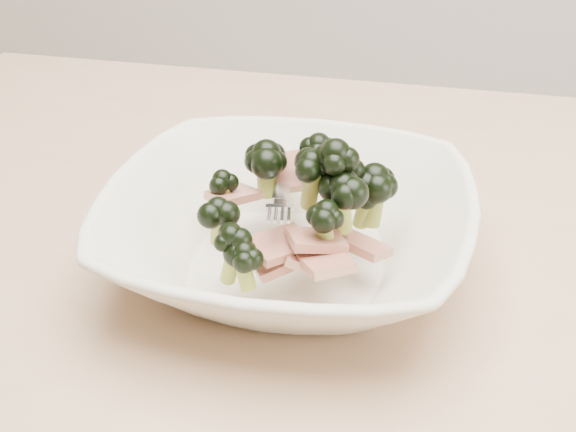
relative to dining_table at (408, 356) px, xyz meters
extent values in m
cube|color=tan|center=(0.00, 0.00, 0.08)|extent=(1.20, 0.80, 0.04)
cylinder|color=tan|center=(-0.55, 0.35, -0.30)|extent=(0.06, 0.06, 0.71)
imported|color=beige|center=(-0.10, -0.03, 0.13)|extent=(0.29, 0.29, 0.07)
cylinder|color=olive|center=(-0.05, 0.00, 0.14)|extent=(0.02, 0.02, 0.03)
ellipsoid|color=black|center=(-0.05, 0.00, 0.16)|extent=(0.03, 0.03, 0.03)
cylinder|color=olive|center=(-0.08, -0.03, 0.18)|extent=(0.02, 0.02, 0.04)
ellipsoid|color=black|center=(-0.08, -0.03, 0.20)|extent=(0.03, 0.03, 0.03)
cylinder|color=olive|center=(-0.09, 0.03, 0.15)|extent=(0.02, 0.02, 0.04)
ellipsoid|color=black|center=(-0.09, 0.03, 0.17)|extent=(0.03, 0.03, 0.03)
cylinder|color=olive|center=(-0.07, -0.03, 0.18)|extent=(0.02, 0.02, 0.05)
ellipsoid|color=black|center=(-0.07, -0.03, 0.21)|extent=(0.04, 0.04, 0.03)
cylinder|color=olive|center=(-0.16, -0.01, 0.14)|extent=(0.02, 0.02, 0.03)
ellipsoid|color=black|center=(-0.16, -0.01, 0.16)|extent=(0.03, 0.03, 0.02)
cylinder|color=olive|center=(-0.06, -0.04, 0.16)|extent=(0.02, 0.02, 0.04)
ellipsoid|color=black|center=(-0.06, -0.04, 0.19)|extent=(0.04, 0.04, 0.03)
cylinder|color=olive|center=(-0.09, 0.03, 0.16)|extent=(0.02, 0.02, 0.05)
ellipsoid|color=black|center=(-0.09, 0.03, 0.18)|extent=(0.03, 0.03, 0.03)
cylinder|color=olive|center=(-0.04, 0.00, 0.15)|extent=(0.02, 0.02, 0.04)
ellipsoid|color=black|center=(-0.04, 0.00, 0.17)|extent=(0.04, 0.04, 0.03)
cylinder|color=olive|center=(-0.13, -0.09, 0.14)|extent=(0.02, 0.02, 0.04)
ellipsoid|color=black|center=(-0.13, -0.09, 0.16)|extent=(0.03, 0.03, 0.02)
cylinder|color=olive|center=(-0.15, -0.06, 0.15)|extent=(0.02, 0.02, 0.03)
ellipsoid|color=black|center=(-0.15, -0.06, 0.17)|extent=(0.03, 0.03, 0.03)
cylinder|color=olive|center=(-0.13, 0.02, 0.15)|extent=(0.02, 0.03, 0.04)
ellipsoid|color=black|center=(-0.13, 0.02, 0.17)|extent=(0.04, 0.04, 0.03)
cylinder|color=olive|center=(-0.07, -0.07, 0.16)|extent=(0.02, 0.02, 0.04)
ellipsoid|color=black|center=(-0.07, -0.07, 0.18)|extent=(0.03, 0.03, 0.03)
cylinder|color=olive|center=(-0.07, 0.02, 0.15)|extent=(0.02, 0.02, 0.03)
ellipsoid|color=black|center=(-0.07, 0.02, 0.17)|extent=(0.03, 0.03, 0.03)
cylinder|color=olive|center=(-0.12, -0.10, 0.14)|extent=(0.02, 0.02, 0.03)
ellipsoid|color=black|center=(-0.12, -0.10, 0.16)|extent=(0.03, 0.03, 0.02)
cylinder|color=olive|center=(-0.06, 0.00, 0.16)|extent=(0.02, 0.02, 0.04)
ellipsoid|color=black|center=(-0.06, 0.00, 0.19)|extent=(0.03, 0.03, 0.03)
cube|color=maroon|center=(-0.04, -0.04, 0.14)|extent=(0.05, 0.05, 0.01)
cube|color=maroon|center=(-0.08, -0.06, 0.14)|extent=(0.03, 0.05, 0.02)
cube|color=maroon|center=(-0.10, -0.08, 0.14)|extent=(0.05, 0.04, 0.02)
cube|color=maroon|center=(-0.10, -0.07, 0.15)|extent=(0.05, 0.05, 0.01)
cube|color=maroon|center=(-0.07, -0.07, 0.15)|extent=(0.05, 0.05, 0.02)
cube|color=maroon|center=(-0.15, -0.01, 0.15)|extent=(0.05, 0.05, 0.02)
cube|color=maroon|center=(-0.06, -0.09, 0.15)|extent=(0.05, 0.05, 0.01)
cube|color=maroon|center=(-0.11, 0.04, 0.15)|extent=(0.03, 0.05, 0.03)
camera|label=1|loc=(0.01, -0.56, 0.47)|focal=50.00mm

